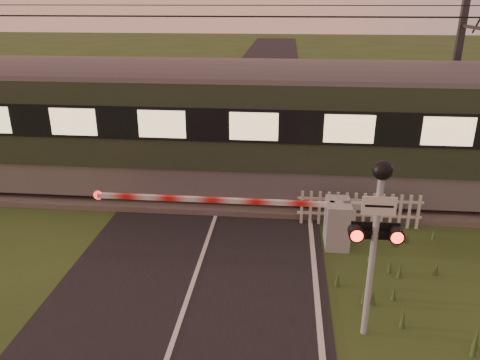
# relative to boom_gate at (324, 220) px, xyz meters

# --- Properties ---
(ground) EXTENTS (160.00, 160.00, 0.00)m
(ground) POSITION_rel_boom_gate_xyz_m (-3.01, -3.49, -0.68)
(ground) COLOR #2D451A
(ground) RESTS_ON ground
(road) EXTENTS (6.00, 140.00, 0.03)m
(road) POSITION_rel_boom_gate_xyz_m (-2.99, -3.72, -0.67)
(road) COLOR black
(road) RESTS_ON ground
(track_bed) EXTENTS (140.00, 3.40, 0.39)m
(track_bed) POSITION_rel_boom_gate_xyz_m (-3.01, 3.01, -0.61)
(track_bed) COLOR #47423D
(track_bed) RESTS_ON ground
(overhead_wires) EXTENTS (120.00, 0.62, 0.62)m
(overhead_wires) POSITION_rel_boom_gate_xyz_m (-3.01, 3.01, 5.04)
(overhead_wires) COLOR black
(overhead_wires) RESTS_ON ground
(boom_gate) EXTENTS (7.51, 0.93, 1.24)m
(boom_gate) POSITION_rel_boom_gate_xyz_m (0.00, 0.00, 0.00)
(boom_gate) COLOR gray
(boom_gate) RESTS_ON ground
(crossing_signal) EXTENTS (0.89, 0.36, 3.49)m
(crossing_signal) POSITION_rel_boom_gate_xyz_m (0.57, -3.47, 1.72)
(crossing_signal) COLOR gray
(crossing_signal) RESTS_ON ground
(picket_fence) EXTENTS (3.43, 0.08, 1.00)m
(picket_fence) POSITION_rel_boom_gate_xyz_m (1.07, 1.11, -0.17)
(picket_fence) COLOR silver
(picket_fence) RESTS_ON ground
(catenary_mast) EXTENTS (0.20, 2.45, 6.47)m
(catenary_mast) POSITION_rel_boom_gate_xyz_m (4.43, 5.23, 2.69)
(catenary_mast) COLOR #2D2D30
(catenary_mast) RESTS_ON ground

